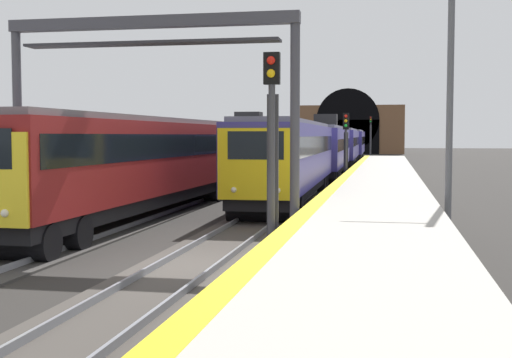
# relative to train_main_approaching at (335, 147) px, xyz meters

# --- Properties ---
(ground_plane) EXTENTS (320.00, 320.00, 0.00)m
(ground_plane) POSITION_rel_train_main_approaching_xyz_m (-44.87, 0.00, -2.21)
(ground_plane) COLOR #282623
(platform_right) EXTENTS (112.00, 4.02, 1.10)m
(platform_right) POSITION_rel_train_main_approaching_xyz_m (-44.87, -4.21, -1.66)
(platform_right) COLOR #ADA89E
(platform_right) RESTS_ON ground_plane
(platform_right_edge_strip) EXTENTS (112.00, 0.50, 0.01)m
(platform_right_edge_strip) POSITION_rel_train_main_approaching_xyz_m (-44.87, -2.45, -1.11)
(platform_right_edge_strip) COLOR yellow
(platform_right_edge_strip) RESTS_ON platform_right
(track_main_line) EXTENTS (160.00, 2.73, 0.21)m
(track_main_line) POSITION_rel_train_main_approaching_xyz_m (-44.87, 0.00, -2.17)
(track_main_line) COLOR #423D38
(track_main_line) RESTS_ON ground_plane
(track_adjacent_line) EXTENTS (160.00, 2.74, 0.21)m
(track_adjacent_line) POSITION_rel_train_main_approaching_xyz_m (-44.87, 4.76, -2.17)
(track_adjacent_line) COLOR #383533
(track_adjacent_line) RESTS_ON ground_plane
(train_main_approaching) EXTENTS (74.76, 3.14, 4.78)m
(train_main_approaching) POSITION_rel_train_main_approaching_xyz_m (0.00, 0.00, 0.00)
(train_main_approaching) COLOR navy
(train_main_approaching) RESTS_ON ground_plane
(train_adjacent_platform) EXTENTS (62.38, 3.23, 4.80)m
(train_adjacent_platform) POSITION_rel_train_main_approaching_xyz_m (-14.99, 4.76, 0.04)
(train_adjacent_platform) COLOR maroon
(train_adjacent_platform) RESTS_ON ground_plane
(railway_signal_near) EXTENTS (0.39, 0.38, 5.17)m
(railway_signal_near) POSITION_rel_train_main_approaching_xyz_m (-44.71, -1.95, 0.82)
(railway_signal_near) COLOR #38383D
(railway_signal_near) RESTS_ON ground_plane
(railway_signal_mid) EXTENTS (0.39, 0.38, 4.64)m
(railway_signal_mid) POSITION_rel_train_main_approaching_xyz_m (-16.70, -1.95, 0.63)
(railway_signal_mid) COLOR #38383D
(railway_signal_mid) RESTS_ON ground_plane
(railway_signal_far) EXTENTS (0.39, 0.38, 6.05)m
(railway_signal_far) POSITION_rel_train_main_approaching_xyz_m (42.03, -1.95, 1.40)
(railway_signal_far) COLOR #38383D
(railway_signal_far) RESTS_ON ground_plane
(overhead_signal_gantry) EXTENTS (0.70, 9.04, 6.77)m
(overhead_signal_gantry) POSITION_rel_train_main_approaching_xyz_m (-41.10, 2.38, 2.96)
(overhead_signal_gantry) COLOR #3F3F47
(overhead_signal_gantry) RESTS_ON ground_plane
(tunnel_portal) EXTENTS (3.05, 19.20, 11.25)m
(tunnel_portal) POSITION_rel_train_main_approaching_xyz_m (58.93, 2.38, 2.02)
(tunnel_portal) COLOR brown
(tunnel_portal) RESTS_ON ground_plane
(catenary_mast_near) EXTENTS (0.22, 2.30, 8.37)m
(catenary_mast_near) POSITION_rel_train_main_approaching_xyz_m (-37.40, -6.58, 2.09)
(catenary_mast_near) COLOR #595B60
(catenary_mast_near) RESTS_ON ground_plane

